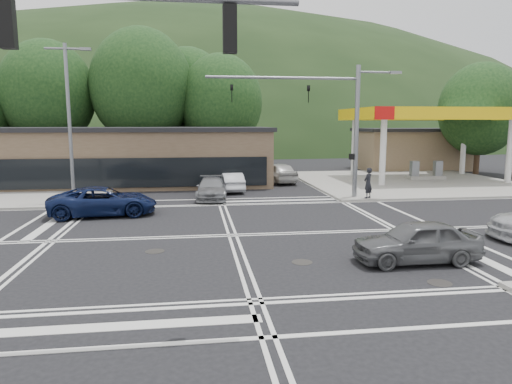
{
  "coord_description": "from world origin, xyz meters",
  "views": [
    {
      "loc": [
        -1.51,
        -18.38,
        4.61
      ],
      "look_at": [
        1.34,
        2.62,
        1.4
      ],
      "focal_mm": 32.0,
      "sensor_mm": 36.0,
      "label": 1
    }
  ],
  "objects": [
    {
      "name": "ground",
      "position": [
        0.0,
        0.0,
        0.0
      ],
      "size": [
        120.0,
        120.0,
        0.0
      ],
      "primitive_type": "plane",
      "color": "black",
      "rests_on": "ground"
    },
    {
      "name": "sidewalk_ne",
      "position": [
        15.0,
        15.0,
        0.07
      ],
      "size": [
        16.0,
        16.0,
        0.15
      ],
      "primitive_type": "cube",
      "color": "gray",
      "rests_on": "ground"
    },
    {
      "name": "gas_station_canopy",
      "position": [
        16.99,
        15.99,
        5.04
      ],
      "size": [
        12.32,
        8.34,
        5.75
      ],
      "color": "silver",
      "rests_on": "ground"
    },
    {
      "name": "convenience_store",
      "position": [
        20.0,
        25.0,
        1.9
      ],
      "size": [
        10.0,
        6.0,
        3.8
      ],
      "primitive_type": "cube",
      "color": "#846B4F",
      "rests_on": "ground"
    },
    {
      "name": "commercial_row",
      "position": [
        -8.0,
        17.0,
        2.0
      ],
      "size": [
        24.0,
        8.0,
        4.0
      ],
      "primitive_type": "cube",
      "color": "brown",
      "rests_on": "ground"
    },
    {
      "name": "hill_north",
      "position": [
        0.0,
        90.0,
        0.0
      ],
      "size": [
        252.0,
        126.0,
        140.0
      ],
      "primitive_type": "ellipsoid",
      "color": "black",
      "rests_on": "ground"
    },
    {
      "name": "tree_n_a",
      "position": [
        -14.0,
        24.0,
        7.14
      ],
      "size": [
        8.0,
        8.0,
        11.75
      ],
      "color": "#382619",
      "rests_on": "ground"
    },
    {
      "name": "tree_n_b",
      "position": [
        -6.0,
        24.0,
        7.79
      ],
      "size": [
        9.0,
        9.0,
        12.98
      ],
      "color": "#382619",
      "rests_on": "ground"
    },
    {
      "name": "tree_n_c",
      "position": [
        1.0,
        24.0,
        6.49
      ],
      "size": [
        7.6,
        7.6,
        10.87
      ],
      "color": "#382619",
      "rests_on": "ground"
    },
    {
      "name": "tree_n_e",
      "position": [
        -2.0,
        28.0,
        7.14
      ],
      "size": [
        8.4,
        8.4,
        11.98
      ],
      "color": "#382619",
      "rests_on": "ground"
    },
    {
      "name": "tree_ne",
      "position": [
        24.0,
        20.0,
        5.84
      ],
      "size": [
        7.2,
        7.2,
        9.99
      ],
      "color": "#382619",
      "rests_on": "ground"
    },
    {
      "name": "streetlight_nw",
      "position": [
        -8.44,
        9.0,
        5.05
      ],
      "size": [
        2.5,
        0.25,
        9.0
      ],
      "color": "slate",
      "rests_on": "ground"
    },
    {
      "name": "signal_mast_ne",
      "position": [
        6.95,
        8.2,
        5.07
      ],
      "size": [
        11.65,
        0.3,
        8.0
      ],
      "color": "slate",
      "rests_on": "ground"
    },
    {
      "name": "car_blue_west",
      "position": [
        -6.08,
        5.0,
        0.73
      ],
      "size": [
        5.47,
        3.01,
        1.45
      ],
      "primitive_type": "imported",
      "rotation": [
        0.0,
        0.0,
        1.69
      ],
      "color": "#0E1940",
      "rests_on": "ground"
    },
    {
      "name": "car_grey_center",
      "position": [
        5.77,
        -4.5,
        0.71
      ],
      "size": [
        4.19,
        1.69,
        1.43
      ],
      "primitive_type": "imported",
      "rotation": [
        0.0,
        0.0,
        -1.57
      ],
      "color": "#545659",
      "rests_on": "ground"
    },
    {
      "name": "car_queue_a",
      "position": [
        1.0,
        12.41,
        0.64
      ],
      "size": [
        1.52,
        3.94,
        1.28
      ],
      "primitive_type": "imported",
      "rotation": [
        0.0,
        0.0,
        3.18
      ],
      "color": "silver",
      "rests_on": "ground"
    },
    {
      "name": "car_queue_b",
      "position": [
        5.01,
        16.45,
        0.79
      ],
      "size": [
        2.56,
        4.88,
        1.58
      ],
      "primitive_type": "imported",
      "rotation": [
        0.0,
        0.0,
        3.29
      ],
      "color": "#B4B3B0",
      "rests_on": "ground"
    },
    {
      "name": "car_northbound",
      "position": [
        -0.5,
        9.38,
        0.64
      ],
      "size": [
        2.04,
        4.5,
        1.28
      ],
      "primitive_type": "imported",
      "rotation": [
        0.0,
        0.0,
        -0.06
      ],
      "color": "slate",
      "rests_on": "ground"
    },
    {
      "name": "pedestrian",
      "position": [
        8.78,
        7.5,
        1.06
      ],
      "size": [
        0.79,
        0.76,
        1.83
      ],
      "primitive_type": "imported",
      "rotation": [
        0.0,
        0.0,
        3.83
      ],
      "color": "black",
      "rests_on": "sidewalk_ne"
    }
  ]
}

